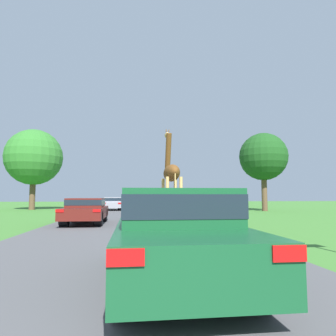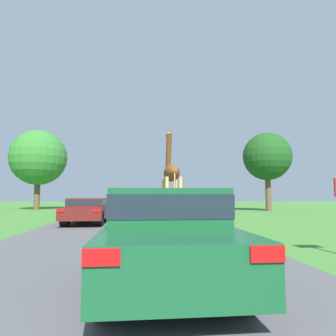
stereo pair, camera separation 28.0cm
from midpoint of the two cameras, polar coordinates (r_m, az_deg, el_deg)
road at (r=29.97m, az=-6.42°, el=-8.04°), size 7.87×120.00×0.00m
giraffe_near_road at (r=13.89m, az=1.18°, el=-1.15°), size 0.81×2.90×4.86m
car_lead_maroon at (r=5.11m, az=1.06°, el=-12.16°), size 1.92×4.43×1.52m
car_queue_right at (r=16.09m, az=-14.69°, el=-7.68°), size 1.95×4.41×1.30m
car_queue_left at (r=27.22m, az=-2.16°, el=-6.76°), size 1.73×4.68×1.39m
car_far_ahead at (r=31.06m, az=-9.49°, el=-6.61°), size 1.81×4.10×1.30m
car_verge_right at (r=18.36m, az=0.87°, el=-7.44°), size 1.91×4.12×1.38m
tree_left_edge at (r=30.32m, az=18.61°, el=2.04°), size 4.58×4.58×7.50m
tree_centre_back at (r=34.64m, az=-23.23°, el=1.81°), size 5.86×5.86×8.43m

